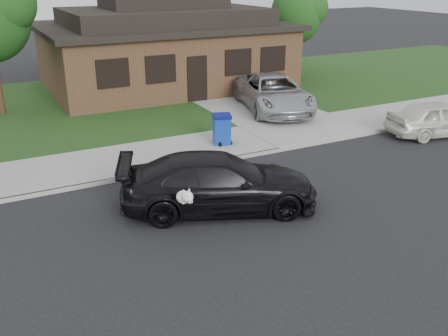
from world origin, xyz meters
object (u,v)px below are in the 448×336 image
sedan (219,183)px  minivan (274,93)px  recycling_bin (222,129)px  white_compact (439,118)px

sedan → minivan: bearing=-20.1°
minivan → sedan: bearing=-115.3°
sedan → recycling_bin: bearing=-7.2°
recycling_bin → white_compact: bearing=1.3°
recycling_bin → sedan: bearing=-98.4°
minivan → recycling_bin: minivan is taller
sedan → recycling_bin: size_ratio=5.19×
sedan → white_compact: 10.58m
minivan → white_compact: bearing=-40.4°
minivan → white_compact: size_ratio=1.38×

